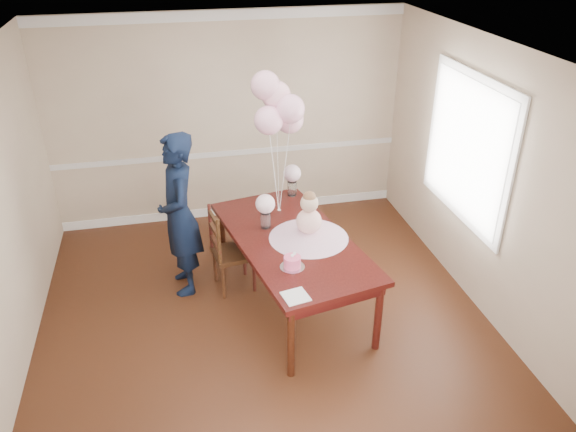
{
  "coord_description": "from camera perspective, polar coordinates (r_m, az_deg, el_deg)",
  "views": [
    {
      "loc": [
        -0.76,
        -4.38,
        3.7
      ],
      "look_at": [
        0.3,
        0.37,
        1.05
      ],
      "focal_mm": 35.0,
      "sensor_mm": 36.0,
      "label": 1
    }
  ],
  "objects": [
    {
      "name": "chair_back_post_l",
      "position": [
        5.81,
        -7.02,
        -2.65
      ],
      "size": [
        0.04,
        0.04,
        0.54
      ],
      "primitive_type": "cylinder",
      "rotation": [
        0.0,
        0.0,
        0.16
      ],
      "color": "#381F0F",
      "rests_on": "dining_chair_seat"
    },
    {
      "name": "chair_leg_bl",
      "position": [
        6.37,
        -7.41,
        -4.99
      ],
      "size": [
        0.04,
        0.04,
        0.41
      ],
      "primitive_type": "cylinder",
      "rotation": [
        0.0,
        0.0,
        0.16
      ],
      "color": "#36190E",
      "rests_on": "floor"
    },
    {
      "name": "table_leg_br",
      "position": [
        6.8,
        0.47,
        -0.73
      ],
      "size": [
        0.09,
        0.09,
        0.74
      ],
      "primitive_type": "cylinder",
      "rotation": [
        0.0,
        0.0,
        0.2
      ],
      "color": "black",
      "rests_on": "floor"
    },
    {
      "name": "rose_vase_far",
      "position": [
        6.49,
        0.42,
        2.83
      ],
      "size": [
        0.12,
        0.12,
        0.17
      ],
      "primitive_type": "cylinder",
      "rotation": [
        0.0,
        0.0,
        0.2
      ],
      "color": "silver",
      "rests_on": "dining_table_top"
    },
    {
      "name": "balloon_ribbon_e",
      "position": [
        6.04,
        -0.39,
        4.37
      ],
      "size": [
        0.13,
        0.1,
        0.82
      ],
      "primitive_type": "cylinder",
      "rotation": [
        -0.09,
        0.17,
        0.2
      ],
      "color": "silver",
      "rests_on": "balloon_weight"
    },
    {
      "name": "balloon_a",
      "position": [
        5.7,
        -1.97,
        9.69
      ],
      "size": [
        0.3,
        0.3,
        0.3
      ],
      "primitive_type": "sphere",
      "color": "#FBB2CC",
      "rests_on": "balloon_ribbon_a"
    },
    {
      "name": "table_leg_fr",
      "position": [
        5.38,
        9.14,
        -10.07
      ],
      "size": [
        0.09,
        0.09,
        0.74
      ],
      "primitive_type": "cylinder",
      "rotation": [
        0.0,
        0.0,
        0.2
      ],
      "color": "black",
      "rests_on": "floor"
    },
    {
      "name": "chair_leg_fr",
      "position": [
        6.16,
        -3.46,
        -6.02
      ],
      "size": [
        0.04,
        0.04,
        0.41
      ],
      "primitive_type": "cylinder",
      "rotation": [
        0.0,
        0.0,
        0.16
      ],
      "color": "#33120E",
      "rests_on": "floor"
    },
    {
      "name": "crown_molding",
      "position": [
        6.99,
        -6.59,
        19.6
      ],
      "size": [
        4.5,
        0.02,
        0.12
      ],
      "primitive_type": "cube",
      "color": "silver",
      "rests_on": "wall_back"
    },
    {
      "name": "baby_skirt",
      "position": [
        5.65,
        2.11,
        -1.75
      ],
      "size": [
        0.95,
        0.95,
        0.11
      ],
      "primitive_type": "cone",
      "rotation": [
        0.0,
        0.0,
        0.2
      ],
      "color": "#DAA1BE",
      "rests_on": "dining_table_top"
    },
    {
      "name": "cake_platter",
      "position": [
        5.22,
        0.44,
        -5.2
      ],
      "size": [
        0.27,
        0.27,
        0.01
      ],
      "primitive_type": "cylinder",
      "rotation": [
        0.0,
        0.0,
        0.2
      ],
      "color": "#BBBBBF",
      "rests_on": "dining_table_top"
    },
    {
      "name": "chair_back_post_r",
      "position": [
        6.1,
        -7.88,
        -1.08
      ],
      "size": [
        0.04,
        0.04,
        0.54
      ],
      "primitive_type": "cylinder",
      "rotation": [
        0.0,
        0.0,
        0.16
      ],
      "color": "#3E1411",
      "rests_on": "dining_chair_seat"
    },
    {
      "name": "cake_flower_a",
      "position": [
        5.15,
        0.44,
        -4.04
      ],
      "size": [
        0.03,
        0.03,
        0.03
      ],
      "primitive_type": "sphere",
      "color": "white",
      "rests_on": "birthday_cake"
    },
    {
      "name": "balloon_b",
      "position": [
        5.7,
        0.22,
        10.83
      ],
      "size": [
        0.3,
        0.3,
        0.3
      ],
      "primitive_type": "sphere",
      "color": "#EDA8C4",
      "rests_on": "balloon_ribbon_b"
    },
    {
      "name": "balloon_e",
      "position": [
        5.89,
        0.15,
        9.79
      ],
      "size": [
        0.3,
        0.3,
        0.3
      ],
      "primitive_type": "sphere",
      "color": "#E4A1B6",
      "rests_on": "balloon_ribbon_e"
    },
    {
      "name": "baseboard_trim",
      "position": [
        7.81,
        -5.55,
        0.66
      ],
      "size": [
        4.5,
        0.02,
        0.12
      ],
      "primitive_type": "cube",
      "color": "white",
      "rests_on": "floor"
    },
    {
      "name": "balloon_d",
      "position": [
        5.73,
        -2.32,
        13.11
      ],
      "size": [
        0.3,
        0.3,
        0.3
      ],
      "primitive_type": "sphere",
      "color": "#E5A2B6",
      "rests_on": "balloon_ribbon_d"
    },
    {
      "name": "chair_leg_br",
      "position": [
        6.44,
        -4.44,
        -4.39
      ],
      "size": [
        0.04,
        0.04,
        0.41
      ],
      "primitive_type": "cylinder",
      "rotation": [
        0.0,
        0.0,
        0.16
      ],
      "color": "#3A130F",
      "rests_on": "floor"
    },
    {
      "name": "cake_flower_b",
      "position": [
        5.18,
        0.67,
        -3.84
      ],
      "size": [
        0.03,
        0.03,
        0.03
      ],
      "primitive_type": "sphere",
      "color": "white",
      "rests_on": "birthday_cake"
    },
    {
      "name": "birthday_cake",
      "position": [
        5.19,
        0.44,
        -4.68
      ],
      "size": [
        0.19,
        0.19,
        0.11
      ],
      "primitive_type": "cylinder",
      "rotation": [
        0.0,
        0.0,
        0.2
      ],
      "color": "#F14C7E",
      "rests_on": "cake_platter"
    },
    {
      "name": "chair_leg_fl",
      "position": [
        6.09,
        -6.56,
        -6.67
      ],
      "size": [
        0.04,
        0.04,
        0.41
      ],
      "primitive_type": "cylinder",
      "rotation": [
        0.0,
        0.0,
        0.16
      ],
      "color": "#391D0F",
      "rests_on": "floor"
    },
    {
      "name": "balloon_weight",
      "position": [
        6.16,
        -0.9,
        0.54
      ],
      "size": [
        0.05,
        0.05,
        0.02
      ],
      "primitive_type": "cylinder",
      "rotation": [
        0.0,
        0.0,
        0.2
      ],
      "color": "silver",
      "rests_on": "dining_table_top"
    },
    {
      "name": "dining_chair_seat",
      "position": [
        6.14,
        -5.57,
        -3.76
      ],
      "size": [
        0.48,
        0.48,
        0.05
      ],
      "primitive_type": "cube",
      "rotation": [
        0.0,
        0.0,
        0.16
      ],
      "color": "#331B0D",
      "rests_on": "chair_leg_fl"
    },
    {
      "name": "woman",
      "position": [
        5.98,
        -10.97,
        0.08
      ],
      "size": [
        0.49,
        0.69,
        1.8
      ],
      "primitive_type": "imported",
      "rotation": [
        0.0,
        0.0,
        -1.49
      ],
      "color": "black",
      "rests_on": "floor"
    },
    {
      "name": "roses_far",
      "position": [
        6.41,
        0.42,
        4.37
      ],
      "size": [
        0.2,
        0.2,
        0.2
      ],
      "primitive_type": "sphere",
      "color": "silver",
      "rests_on": "rose_vase_far"
    },
    {
      "name": "balloon_ribbon_b",
      "position": [
        5.94,
        -0.36,
        4.78
      ],
      "size": [
        0.12,
        0.04,
        0.99
      ],
      "primitive_type": "cylinder",
      "rotation": [
        0.05,
        0.1,
        0.2
      ],
      "color": "silver",
      "rests_on": "balloon_weight"
    },
    {
      "name": "wall_back",
      "position": [
        7.31,
        -6.04,
        9.66
      ],
      "size": [
        4.5,
        0.02,
        2.7
      ],
      "primitive_type": "cube",
      "color": "tan",
      "rests_on": "floor"
    },
    {
      "name": "table_leg_bl",
      "position": [
        6.54,
        -6.68,
        -2.26
      ],
      "size": [
        0.09,
        0.09,
        0.74
      ],
      "primitive_type": "cylinder",
      "rotation": [
        0.0,
        0.0,
        0.2
      ],
      "color": "black",
      "rests_on": "floor"
    },
    {
      "name": "napkin",
      "position": [
        4.85,
        0.77,
        -8.17
      ],
      "size": [
        0.25,
        0.25,
        0.01
      ],
      "primitive_type": "cube",
      "rotation": [
        0.0,
        0.0,
        0.2
      ],
      "color": "white",
      "rests_on": "dining_table_top"
    },
    {
      "name": "balloon_c",
      "position": [
        5.78,
        -1.22,
        12.16
      ],
      "size": [
        0.3,
        0.3,
        0.3
      ],
      "primitive_type": "sphere",
      "color": "#F1ABBB",
      "rests_on": "balloon_ribbon_c"
    },
    {
      "name": "wall_right",
      "position": [
        5.81,
        19.97,
        2.89
      ],
      "size": [
        0.02,
        5.0,
        2.7
      ],
      "primitive_type": "cube",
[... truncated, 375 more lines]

